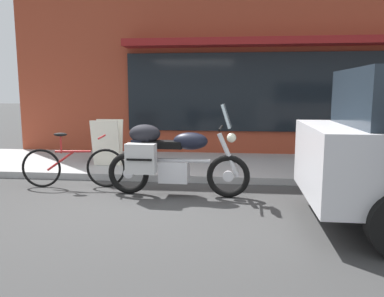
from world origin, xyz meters
name	(u,v)px	position (x,y,z in m)	size (l,w,h in m)	color
ground_plane	(140,204)	(0.00, 0.00, 0.00)	(80.00, 80.00, 0.00)	#363636
touring_motorcycle	(169,157)	(0.33, 0.47, 0.61)	(2.19, 0.64, 1.40)	black
parked_bicycle	(73,166)	(-1.32, 0.80, 0.36)	(1.70, 0.48, 0.91)	black
sandwich_board_sign	(107,143)	(-1.18, 2.12, 0.57)	(0.55, 0.41, 0.90)	silver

